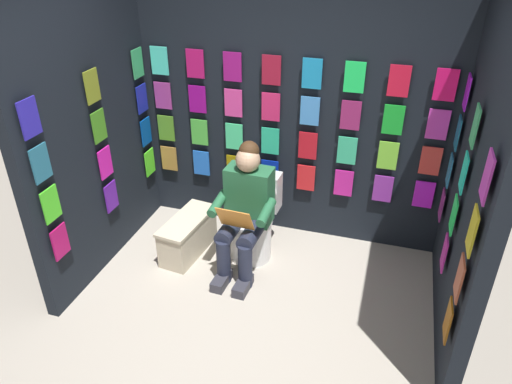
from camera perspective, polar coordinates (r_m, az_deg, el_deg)
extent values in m
plane|color=#B2A899|center=(3.70, -3.45, -19.22)|extent=(30.00, 30.00, 0.00)
cube|color=black|center=(4.46, 4.31, 9.47)|extent=(2.98, 0.10, 2.48)
cube|color=#B98138|center=(5.03, -10.28, 3.94)|extent=(0.17, 0.01, 0.26)
cube|color=blue|center=(4.89, -6.50, 3.44)|extent=(0.17, 0.01, 0.26)
cube|color=#9B8008|center=(4.77, -2.52, 2.89)|extent=(0.17, 0.01, 0.26)
cube|color=#0D2EC6|center=(4.67, 1.64, 2.31)|extent=(0.17, 0.01, 0.26)
cube|color=red|center=(4.60, 5.95, 1.69)|extent=(0.17, 0.01, 0.26)
cube|color=#DB209B|center=(4.56, 10.37, 1.04)|extent=(0.17, 0.01, 0.26)
cube|color=purple|center=(4.54, 14.84, 0.38)|extent=(0.17, 0.01, 0.26)
cube|color=#CB1CE4|center=(4.56, 19.31, -0.29)|extent=(0.17, 0.01, 0.26)
cube|color=#589A28|center=(4.90, -10.63, 7.47)|extent=(0.17, 0.01, 0.26)
cube|color=#4FC744|center=(4.75, -6.73, 7.06)|extent=(0.17, 0.01, 0.26)
cube|color=#46E892|center=(4.63, -2.61, 6.60)|extent=(0.17, 0.01, 0.26)
cube|color=#28C68E|center=(4.53, 1.70, 6.07)|extent=(0.17, 0.01, 0.26)
cube|color=red|center=(4.45, 6.18, 5.49)|extent=(0.17, 0.01, 0.26)
cube|color=#36C78E|center=(4.41, 10.76, 4.86)|extent=(0.17, 0.01, 0.26)
cube|color=#82DF3A|center=(4.39, 15.40, 4.19)|extent=(0.17, 0.01, 0.26)
cube|color=#E53B34|center=(4.41, 20.03, 3.49)|extent=(0.17, 0.01, 0.26)
cube|color=#A8388F|center=(4.78, -11.00, 11.18)|extent=(0.17, 0.01, 0.26)
cube|color=#950E86|center=(4.63, -6.98, 10.89)|extent=(0.17, 0.01, 0.26)
cube|color=#ED3E99|center=(4.50, -2.71, 10.52)|extent=(0.17, 0.01, 0.26)
cube|color=#E32563|center=(4.40, 1.77, 10.07)|extent=(0.17, 0.01, 0.26)
cube|color=#4593E6|center=(4.33, 6.42, 9.54)|extent=(0.17, 0.01, 0.26)
cube|color=#992160|center=(4.28, 11.18, 8.92)|extent=(0.17, 0.01, 0.26)
cube|color=green|center=(4.26, 16.00, 8.24)|extent=(0.17, 0.01, 0.26)
cube|color=#D636B5|center=(4.28, 20.80, 7.50)|extent=(0.17, 0.01, 0.26)
cube|color=#4BE5D2|center=(4.69, -11.41, 15.05)|extent=(0.17, 0.01, 0.26)
cube|color=#C21562|center=(4.54, -7.24, 14.89)|extent=(0.17, 0.01, 0.26)
cube|color=#9C1475|center=(4.40, -2.82, 14.63)|extent=(0.17, 0.01, 0.26)
cube|color=maroon|center=(4.30, 1.84, 14.27)|extent=(0.17, 0.01, 0.26)
cube|color=#1990CE|center=(4.22, 6.68, 13.80)|extent=(0.17, 0.01, 0.26)
cube|color=#1DF15F|center=(4.18, 11.64, 13.22)|extent=(0.17, 0.01, 0.26)
cube|color=red|center=(4.16, 16.65, 12.53)|extent=(0.17, 0.01, 0.26)
cube|color=#EC1160|center=(4.17, 21.64, 11.74)|extent=(0.17, 0.01, 0.26)
cube|color=black|center=(3.55, 24.63, 1.07)|extent=(0.10, 1.78, 2.48)
cube|color=#962E83|center=(4.45, 21.20, -1.43)|extent=(0.01, 0.17, 0.26)
cube|color=#D329A4|center=(3.84, 21.47, -6.77)|extent=(0.01, 0.17, 0.26)
cube|color=#A15911|center=(3.28, 21.85, -14.01)|extent=(0.01, 0.17, 0.26)
cube|color=teal|center=(4.30, 22.01, 2.40)|extent=(0.01, 0.17, 0.26)
cube|color=#23EB5B|center=(3.66, 22.43, -2.53)|extent=(0.01, 0.17, 0.26)
cube|color=#AE4D31|center=(3.07, 23.03, -9.44)|extent=(0.01, 0.17, 0.26)
cube|color=#196990|center=(4.16, 22.87, 6.49)|extent=(0.01, 0.17, 0.26)
cube|color=#1EE2BF|center=(3.51, 23.47, 2.10)|extent=(0.01, 0.17, 0.26)
cube|color=gold|center=(2.88, 24.33, -4.24)|extent=(0.01, 0.17, 0.26)
cube|color=#AC1BE7|center=(4.06, 23.81, 10.82)|extent=(0.01, 0.17, 0.26)
cube|color=#3CB169|center=(3.38, 24.61, 7.13)|extent=(0.01, 0.17, 0.26)
cube|color=#B931AA|center=(2.73, 25.77, 1.63)|extent=(0.01, 0.17, 0.26)
cube|color=black|center=(4.24, -19.00, 6.81)|extent=(0.10, 1.78, 2.48)
cube|color=#BB105E|center=(3.99, -22.24, -5.50)|extent=(0.01, 0.17, 0.26)
cube|color=#621DAD|center=(4.46, -16.82, -0.52)|extent=(0.01, 0.17, 0.26)
cube|color=#53EF29|center=(4.99, -12.51, 3.46)|extent=(0.01, 0.17, 0.26)
cube|color=#4CE529|center=(3.82, -23.19, -1.37)|extent=(0.01, 0.17, 0.26)
cube|color=#EC1EB2|center=(4.31, -17.47, 3.33)|extent=(0.01, 0.17, 0.26)
cube|color=#0947A9|center=(4.86, -12.94, 7.01)|extent=(0.01, 0.17, 0.26)
cube|color=teal|center=(3.67, -24.22, 3.11)|extent=(0.01, 0.17, 0.26)
cube|color=#489423|center=(4.18, -18.16, 7.44)|extent=(0.01, 0.17, 0.26)
cube|color=#1926A8|center=(4.74, -13.40, 10.74)|extent=(0.01, 0.17, 0.26)
cube|color=#2E24B2|center=(3.54, -25.34, 7.95)|extent=(0.01, 0.17, 0.26)
cube|color=olive|center=(4.07, -18.91, 11.80)|extent=(0.01, 0.17, 0.26)
cube|color=#38AB62|center=(4.64, -13.90, 14.64)|extent=(0.01, 0.17, 0.26)
cylinder|color=white|center=(4.47, -0.63, -5.54)|extent=(0.38, 0.38, 0.40)
cylinder|color=white|center=(4.35, -0.64, -3.27)|extent=(0.41, 0.41, 0.02)
cube|color=white|center=(4.47, 0.50, 0.25)|extent=(0.39, 0.20, 0.36)
cylinder|color=white|center=(4.40, 0.12, -0.29)|extent=(0.39, 0.09, 0.39)
cube|color=#286B42|center=(4.18, -0.79, -0.36)|extent=(0.41, 0.24, 0.52)
sphere|color=tan|center=(3.99, -0.97, 3.84)|extent=(0.21, 0.21, 0.21)
sphere|color=#472D19|center=(3.99, -0.83, 4.90)|extent=(0.17, 0.17, 0.17)
cylinder|color=#23283D|center=(4.13, -0.43, -4.86)|extent=(0.17, 0.41, 0.15)
cylinder|color=#23283D|center=(4.19, -3.01, -4.32)|extent=(0.17, 0.41, 0.15)
cylinder|color=#23283D|center=(4.13, -1.29, -8.79)|extent=(0.12, 0.12, 0.42)
cylinder|color=#23283D|center=(4.19, -3.87, -8.19)|extent=(0.12, 0.12, 0.42)
cube|color=#33333D|center=(4.19, -1.56, -11.05)|extent=(0.12, 0.26, 0.09)
cube|color=#33333D|center=(4.25, -4.12, -10.43)|extent=(0.12, 0.26, 0.09)
cylinder|color=#286B42|center=(3.99, 1.28, -2.45)|extent=(0.10, 0.31, 0.13)
cylinder|color=#286B42|center=(4.13, -4.52, -1.34)|extent=(0.10, 0.31, 0.13)
cube|color=orange|center=(3.94, -2.52, -3.23)|extent=(0.31, 0.14, 0.23)
cube|color=beige|center=(4.59, -8.07, -5.30)|extent=(0.34, 0.68, 0.34)
cube|color=beige|center=(4.48, -8.24, -3.35)|extent=(0.36, 0.70, 0.03)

